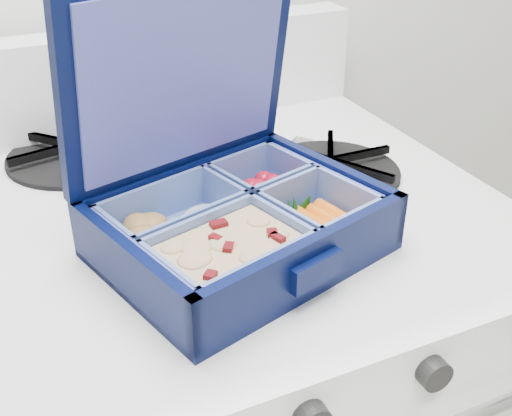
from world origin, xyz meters
name	(u,v)px	position (x,y,z in m)	size (l,w,h in m)	color
bento_box	(240,225)	(-0.43, 1.61, 0.85)	(0.24, 0.19, 0.06)	#040C34
burner_grate	(330,165)	(-0.27, 1.71, 0.83)	(0.16, 0.16, 0.02)	black
burner_grate_rear	(76,151)	(-0.52, 1.88, 0.83)	(0.17, 0.17, 0.02)	black
fork	(275,167)	(-0.32, 1.75, 0.82)	(0.02, 0.16, 0.01)	#B4B4B4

